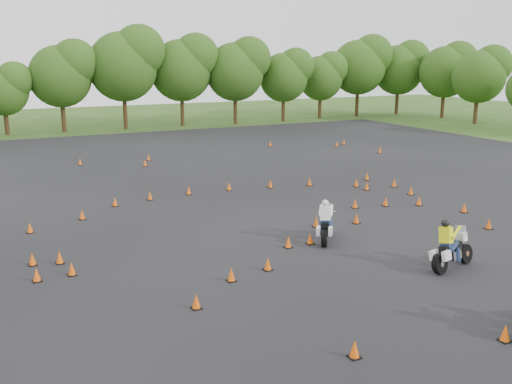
# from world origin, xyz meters

# --- Properties ---
(ground) EXTENTS (140.00, 140.00, 0.00)m
(ground) POSITION_xyz_m (0.00, 0.00, 0.00)
(ground) COLOR #2D5119
(ground) RESTS_ON ground
(asphalt_pad) EXTENTS (62.00, 62.00, 0.00)m
(asphalt_pad) POSITION_xyz_m (0.00, 6.00, 0.01)
(asphalt_pad) COLOR black
(asphalt_pad) RESTS_ON ground
(treeline) EXTENTS (87.05, 32.65, 11.16)m
(treeline) POSITION_xyz_m (4.19, 34.86, 4.70)
(treeline) COLOR #2A4C15
(treeline) RESTS_ON ground
(traffic_cones) EXTENTS (36.55, 33.42, 0.45)m
(traffic_cones) POSITION_xyz_m (-0.06, 5.62, 0.23)
(traffic_cones) COLOR #E35409
(traffic_cones) RESTS_ON asphalt_pad
(rider_yellow) EXTENTS (2.48, 1.28, 1.83)m
(rider_yellow) POSITION_xyz_m (3.31, -5.34, 0.92)
(rider_yellow) COLOR #D3DB13
(rider_yellow) RESTS_ON ground
(rider_white) EXTENTS (1.99, 2.25, 1.78)m
(rider_white) POSITION_xyz_m (0.99, -0.57, 0.90)
(rider_white) COLOR white
(rider_white) RESTS_ON ground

